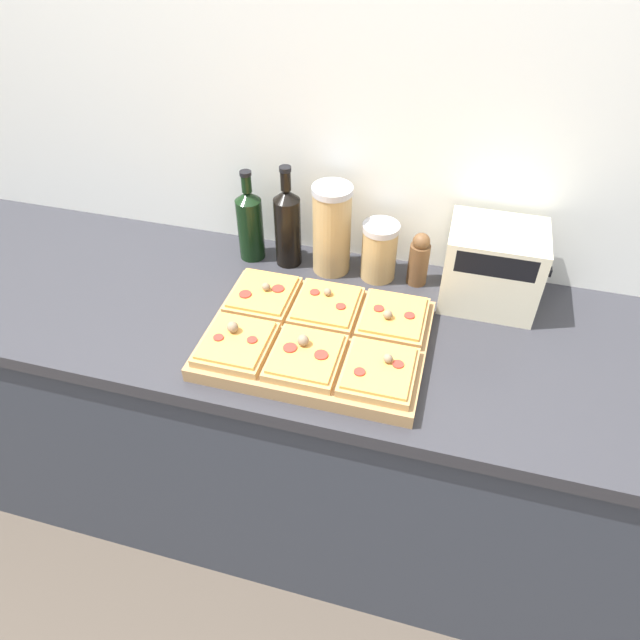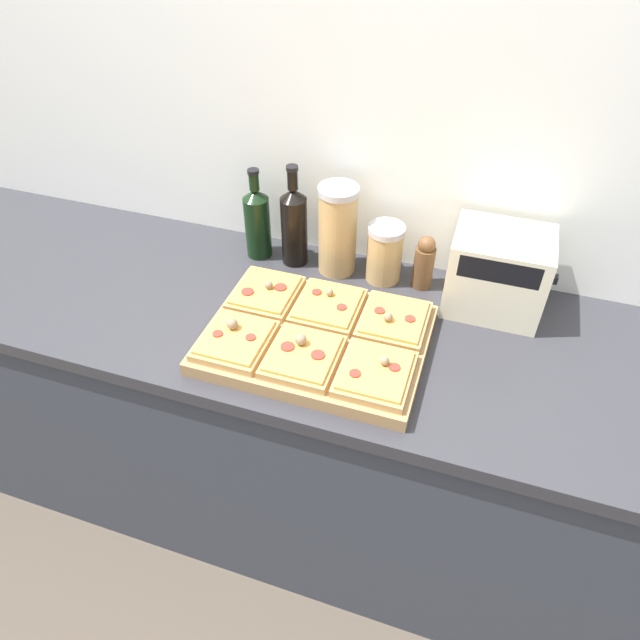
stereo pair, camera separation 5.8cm
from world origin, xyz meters
name	(u,v)px [view 1 (the left image)]	position (x,y,z in m)	size (l,w,h in m)	color
ground_plane	(288,591)	(0.00, 0.00, 0.00)	(12.00, 12.00, 0.00)	#4C4238
wall_back	(347,142)	(0.00, 0.67, 1.25)	(6.00, 0.06, 2.50)	silver
kitchen_counter	(313,428)	(0.00, 0.32, 0.46)	(2.63, 0.67, 0.92)	#333842
cutting_board	(317,339)	(0.04, 0.23, 0.93)	(0.53, 0.40, 0.04)	#A37A4C
pizza_slice_back_left	(263,294)	(-0.13, 0.32, 0.97)	(0.16, 0.18, 0.05)	tan
pizza_slice_back_center	(327,305)	(0.04, 0.33, 0.97)	(0.16, 0.18, 0.05)	tan
pizza_slice_back_right	(393,317)	(0.21, 0.32, 0.97)	(0.16, 0.18, 0.05)	tan
pizza_slice_front_left	(236,343)	(-0.13, 0.13, 0.97)	(0.16, 0.18, 0.06)	tan
pizza_slice_front_center	(306,356)	(0.04, 0.13, 0.97)	(0.16, 0.18, 0.06)	tan
pizza_slice_front_right	(379,371)	(0.21, 0.13, 0.97)	(0.16, 0.18, 0.05)	tan
olive_oil_bottle	(250,223)	(-0.25, 0.55, 1.03)	(0.07, 0.07, 0.27)	black
wine_bottle	(288,225)	(-0.14, 0.55, 1.04)	(0.08, 0.08, 0.30)	black
grain_jar_tall	(332,230)	(-0.01, 0.55, 1.05)	(0.11, 0.11, 0.26)	tan
grain_jar_short	(379,251)	(0.13, 0.55, 1.00)	(0.10, 0.10, 0.17)	tan
pepper_mill	(419,259)	(0.24, 0.55, 0.99)	(0.06, 0.06, 0.16)	brown
toaster_oven	(492,267)	(0.43, 0.52, 1.03)	(0.27, 0.19, 0.22)	beige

